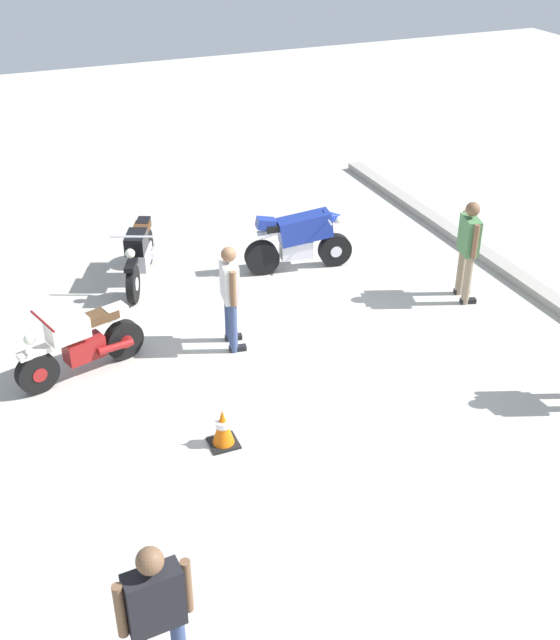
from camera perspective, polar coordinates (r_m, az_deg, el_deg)
ground_plane at (r=11.79m, az=0.98°, el=-2.65°), size 40.00×40.00×0.00m
curb_edge at (r=13.99m, az=18.56°, el=1.70°), size 14.00×0.30×0.15m
motorcycle_blue_sportbike at (r=14.05m, az=1.42°, el=5.89°), size 0.70×1.96×1.14m
motorcycle_black_cruiser at (r=13.87m, az=-10.09°, el=4.72°), size 1.97×1.01×1.09m
motorcycle_cream_vintage at (r=11.51m, az=-14.16°, el=-1.72°), size 0.84×1.91×1.07m
person_in_green_shirt at (r=13.24m, az=13.43°, el=5.30°), size 0.66×0.41×1.73m
person_in_white_shirt at (r=11.60m, az=-3.63°, el=2.06°), size 0.65×0.36×1.65m
person_in_black_shirt at (r=7.10m, az=-8.94°, el=-20.19°), size 0.33×0.67×1.73m
traffic_cone at (r=10.01m, az=-4.14°, el=-7.74°), size 0.36×0.36×0.53m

